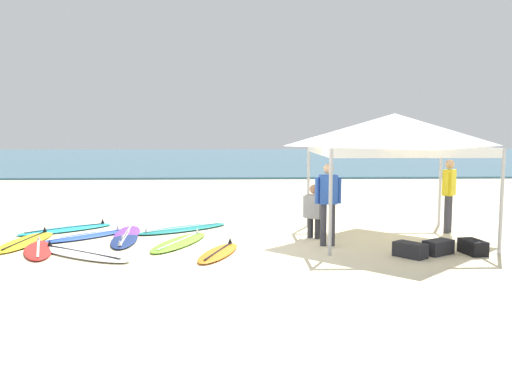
% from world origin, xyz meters
% --- Properties ---
extents(ground_plane, '(80.00, 80.00, 0.00)m').
position_xyz_m(ground_plane, '(0.00, 0.00, 0.00)').
color(ground_plane, beige).
extents(sea, '(80.00, 36.00, 0.10)m').
position_xyz_m(sea, '(0.00, 33.59, 0.05)').
color(sea, '#386B84').
rests_on(sea, ground).
extents(canopy_tent, '(3.43, 3.43, 2.75)m').
position_xyz_m(canopy_tent, '(3.02, 0.92, 2.39)').
color(canopy_tent, '#B7B7BC').
rests_on(canopy_tent, ground).
extents(surfboard_yellow, '(0.87, 2.43, 0.19)m').
position_xyz_m(surfboard_yellow, '(-4.91, 0.69, 0.04)').
color(surfboard_yellow, yellow).
rests_on(surfboard_yellow, ground).
extents(surfboard_white, '(2.41, 2.03, 0.19)m').
position_xyz_m(surfboard_white, '(-3.39, -0.54, 0.04)').
color(surfboard_white, white).
rests_on(surfboard_white, ground).
extents(surfboard_teal, '(2.30, 1.95, 0.19)m').
position_xyz_m(surfboard_teal, '(-1.70, 2.11, 0.04)').
color(surfboard_teal, '#19847F').
rests_on(surfboard_teal, ground).
extents(surfboard_lime, '(1.37, 2.36, 0.19)m').
position_xyz_m(surfboard_lime, '(-1.63, 0.49, 0.04)').
color(surfboard_lime, '#7AD12D').
rests_on(surfboard_lime, ground).
extents(surfboard_purple, '(0.69, 2.07, 0.19)m').
position_xyz_m(surfboard_purple, '(-2.92, 1.52, 0.04)').
color(surfboard_purple, purple).
rests_on(surfboard_purple, ground).
extents(surfboard_orange, '(1.03, 1.95, 0.19)m').
position_xyz_m(surfboard_orange, '(-0.77, -0.56, 0.04)').
color(surfboard_orange, orange).
rests_on(surfboard_orange, ground).
extents(surfboard_navy, '(0.69, 2.03, 0.19)m').
position_xyz_m(surfboard_navy, '(-2.84, 0.80, 0.04)').
color(surfboard_navy, navy).
rests_on(surfboard_navy, ground).
extents(surfboard_cyan, '(2.17, 1.96, 0.19)m').
position_xyz_m(surfboard_cyan, '(-4.47, 2.15, 0.04)').
color(surfboard_cyan, '#23B2CC').
rests_on(surfboard_cyan, ground).
extents(surfboard_red, '(1.13, 2.05, 0.19)m').
position_xyz_m(surfboard_red, '(-4.35, -0.17, 0.04)').
color(surfboard_red, red).
rests_on(surfboard_red, ground).
extents(surfboard_blue, '(1.84, 1.84, 0.19)m').
position_xyz_m(surfboard_blue, '(-3.78, 1.25, 0.04)').
color(surfboard_blue, blue).
rests_on(surfboard_blue, ground).
extents(person_blue, '(0.55, 0.23, 1.71)m').
position_xyz_m(person_blue, '(1.47, 0.17, 0.99)').
color(person_blue, '#383842').
rests_on(person_blue, ground).
extents(person_yellow, '(0.39, 0.46, 1.71)m').
position_xyz_m(person_yellow, '(4.52, 1.58, 0.99)').
color(person_yellow, '#383842').
rests_on(person_yellow, ground).
extents(person_grey, '(0.46, 0.39, 1.20)m').
position_xyz_m(person_grey, '(1.30, 1.01, 0.66)').
color(person_grey, '#2D2D33').
rests_on(person_grey, ground).
extents(gear_bag_near_tent, '(0.63, 0.67, 0.28)m').
position_xyz_m(gear_bag_near_tent, '(2.87, -0.93, 0.14)').
color(gear_bag_near_tent, '#232328').
rests_on(gear_bag_near_tent, ground).
extents(gear_bag_by_pole, '(0.41, 0.64, 0.28)m').
position_xyz_m(gear_bag_by_pole, '(4.16, -0.71, 0.14)').
color(gear_bag_by_pole, black).
rests_on(gear_bag_by_pole, ground).
extents(gear_bag_on_sand, '(0.68, 0.60, 0.28)m').
position_xyz_m(gear_bag_on_sand, '(3.49, -0.71, 0.14)').
color(gear_bag_on_sand, '#232328').
rests_on(gear_bag_on_sand, ground).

